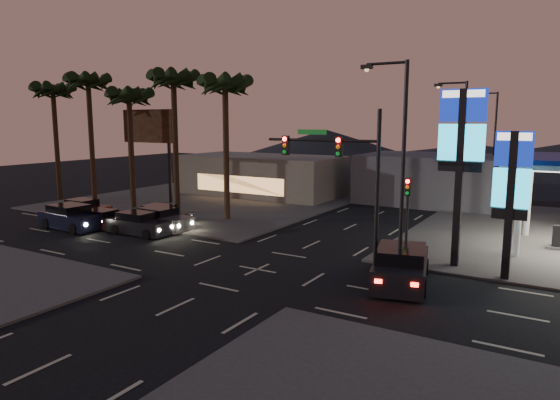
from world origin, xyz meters
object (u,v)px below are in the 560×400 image
Objects in this scene: pylon_sign_tall at (461,142)px; car_lane_a_rear at (71,218)px; traffic_signal_mast at (344,167)px; car_lane_b_front at (161,220)px; pylon_sign_short at (512,183)px; car_lane_a_front at (140,224)px; car_lane_b_rear at (84,209)px; car_lane_a_mid at (104,220)px; suv_station at (401,266)px; car_lane_b_mid at (162,215)px.

car_lane_a_rear is at bearing -170.88° from pylon_sign_tall.
pylon_sign_tall is 6.02m from traffic_signal_mast.
car_lane_b_front is at bearing 170.45° from traffic_signal_mast.
car_lane_a_front is at bearing -175.45° from pylon_sign_short.
car_lane_a_front is 8.39m from car_lane_b_rear.
pylon_sign_tall reaches higher than car_lane_b_rear.
pylon_sign_short is 22.29m from car_lane_b_front.
car_lane_a_front is 3.49m from car_lane_a_mid.
car_lane_b_rear is (-23.09, 2.75, -4.57)m from traffic_signal_mast.
car_lane_a_front is at bearing 176.24° from suv_station.
car_lane_b_rear is (-27.83, -0.76, -5.74)m from pylon_sign_tall.
suv_station is at bearing -111.89° from pylon_sign_tall.
car_lane_b_rear is (-8.15, 2.00, -0.03)m from car_lane_a_front.
traffic_signal_mast reaches higher than car_lane_a_front.
car_lane_a_rear is 0.92× the size of suv_station.
car_lane_a_rear is 1.18× the size of car_lane_b_mid.
car_lane_b_front reaches higher than car_lane_a_mid.
pylon_sign_short is 6.33m from suv_station.
car_lane_b_mid is (-20.70, 0.38, -5.74)m from pylon_sign_tall.
traffic_signal_mast reaches higher than car_lane_b_front.
car_lane_b_front is 1.90m from car_lane_b_mid.
car_lane_b_rear reaches higher than car_lane_a_mid.
car_lane_b_mid is 19.60m from suv_station.
suv_station is at bearing -144.15° from pylon_sign_short.
car_lane_a_mid is 4.03m from car_lane_b_mid.
pylon_sign_tall reaches higher than pylon_sign_short.
car_lane_a_mid is 5.09m from car_lane_b_rear.
car_lane_b_front is (-19.44, -1.04, -5.69)m from pylon_sign_tall.
traffic_signal_mast is 1.39× the size of suv_station.
pylon_sign_tall is at bearing 7.99° from car_lane_a_front.
pylon_sign_short is 23.59m from car_lane_b_mid.
pylon_sign_tall is 2.06× the size of car_lane_b_rear.
car_lane_b_front is 8.40m from car_lane_b_rear.
car_lane_a_mid is at bearing -154.79° from car_lane_b_front.
car_lane_b_mid is (-1.02, 3.14, -0.03)m from car_lane_a_front.
car_lane_a_rear is 1.10× the size of car_lane_b_front.
traffic_signal_mast is 1.80× the size of car_lane_b_mid.
pylon_sign_short is at bearing 4.55° from car_lane_a_front.
car_lane_a_front is 0.96× the size of car_lane_b_front.
car_lane_a_mid is (-25.68, -1.80, -4.05)m from pylon_sign_short.
traffic_signal_mast is 5.43m from suv_station.
car_lane_a_front is at bearing 0.60° from car_lane_a_mid.
car_lane_a_mid is 0.78× the size of car_lane_a_rear.
car_lane_a_front reaches higher than car_lane_b_mid.
suv_station is (23.42, 0.06, 0.05)m from car_lane_a_rear.
car_lane_b_front is (-21.94, -0.04, -3.95)m from pylon_sign_short.
car_lane_b_mid is at bearing 176.60° from pylon_sign_short.
car_lane_b_rear is at bearing 179.55° from pylon_sign_short.
car_lane_a_mid is at bearing -173.11° from pylon_sign_tall.
pylon_sign_short is 0.88× the size of traffic_signal_mast.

